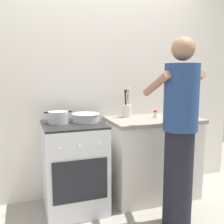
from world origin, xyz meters
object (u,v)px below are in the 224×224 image
object	(u,v)px
pot	(58,117)
oil_bottle	(175,109)
utensil_crock	(127,108)
spice_bottle	(155,114)
mixing_bowl	(86,117)
person	(179,135)
stove_range	(74,167)

from	to	relation	value
pot	oil_bottle	xyz separation A→B (m)	(1.26, -0.14, 0.05)
utensil_crock	spice_bottle	size ratio (longest dim) A/B	3.99
mixing_bowl	pot	bearing A→B (deg)	179.98
person	oil_bottle	bearing A→B (deg)	61.17
utensil_crock	mixing_bowl	bearing A→B (deg)	-165.54
pot	stove_range	bearing A→B (deg)	-19.36
stove_range	spice_bottle	xyz separation A→B (m)	(0.93, 0.02, 0.49)
mixing_bowl	spice_bottle	xyz separation A→B (m)	(0.79, -0.03, -0.01)
person	utensil_crock	bearing A→B (deg)	102.83
mixing_bowl	oil_bottle	distance (m)	0.99
utensil_crock	oil_bottle	xyz separation A→B (m)	(0.47, -0.27, 0.01)
stove_range	spice_bottle	bearing A→B (deg)	1.00
stove_range	person	distance (m)	1.11
pot	utensil_crock	world-z (taller)	utensil_crock
pot	mixing_bowl	distance (m)	0.28
stove_range	person	xyz separation A→B (m)	(0.83, -0.61, 0.41)
mixing_bowl	oil_bottle	xyz separation A→B (m)	(0.98, -0.14, 0.06)
utensil_crock	oil_bottle	distance (m)	0.54
stove_range	mixing_bowl	distance (m)	0.52
pot	oil_bottle	bearing A→B (deg)	-6.26
oil_bottle	person	distance (m)	0.61
oil_bottle	person	world-z (taller)	person
mixing_bowl	spice_bottle	distance (m)	0.79
utensil_crock	oil_bottle	world-z (taller)	utensil_crock
mixing_bowl	utensil_crock	bearing A→B (deg)	14.46
stove_range	spice_bottle	world-z (taller)	spice_bottle
stove_range	utensil_crock	xyz separation A→B (m)	(0.65, 0.18, 0.55)
oil_bottle	mixing_bowl	bearing A→B (deg)	171.98
mixing_bowl	oil_bottle	size ratio (longest dim) A/B	1.17
stove_range	mixing_bowl	bearing A→B (deg)	19.32
spice_bottle	oil_bottle	size ratio (longest dim) A/B	0.33
oil_bottle	person	xyz separation A→B (m)	(-0.29, -0.52, -0.15)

